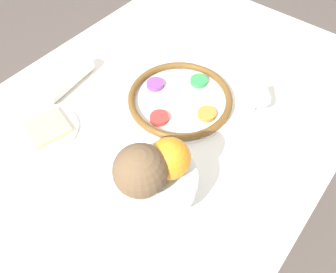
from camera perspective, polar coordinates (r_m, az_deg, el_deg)
ground_plane at (r=1.58m, az=-3.42°, el=-17.18°), size 8.00×8.00×0.00m
dining_table at (r=1.23m, az=-4.29°, el=-11.08°), size 1.58×0.94×0.77m
seder_plate at (r=0.96m, az=2.11°, el=6.54°), size 0.31×0.31×0.03m
wine_glass at (r=0.91m, az=15.68°, el=7.83°), size 0.08×0.08×0.13m
fruit_stand at (r=0.72m, az=-2.83°, el=-7.78°), size 0.20×0.20×0.11m
orange_fruit at (r=0.67m, az=0.25°, el=-3.86°), size 0.09×0.09×0.09m
coconut at (r=0.65m, az=-4.83°, el=-5.94°), size 0.11×0.11×0.11m
bread_plate at (r=0.96m, az=-20.24°, el=1.28°), size 0.17×0.17×0.02m
napkin_roll at (r=1.05m, az=-16.90°, el=9.55°), size 0.19×0.07×0.05m
cup_near at (r=1.17m, az=25.59°, el=11.56°), size 0.08×0.08×0.06m
fork_left at (r=0.94m, az=16.59°, el=0.74°), size 0.06×0.18×0.01m
fork_right at (r=0.92m, az=15.72°, el=-0.41°), size 0.05×0.18×0.01m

